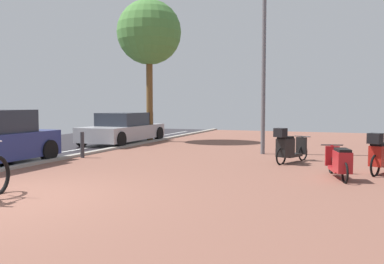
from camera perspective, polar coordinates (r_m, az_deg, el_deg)
The scene contains 8 objects.
ground at distance 7.26m, azimuth -15.97°, elevation -9.74°, with size 21.00×40.00×0.13m.
scooter_near at distance 12.02m, azimuth 13.01°, elevation -2.00°, with size 0.90×1.58×1.03m.
scooter_mid at distance 9.79m, azimuth 19.57°, elevation -3.93°, with size 0.73×1.72×0.73m.
scooter_far at distance 10.87m, azimuth 24.56°, elevation -2.86°, with size 0.94×1.66×1.02m.
parked_car_far at distance 17.96m, azimuth -9.34°, elevation 0.45°, with size 1.93×4.46×1.29m.
lamp_post at distance 14.12m, azimuth 9.78°, elevation 10.50°, with size 0.20×0.52×5.98m.
street_tree at distance 18.81m, azimuth -5.88°, elevation 13.31°, with size 2.82×2.82×6.21m.
bollard_far at distance 13.34m, azimuth -14.78°, elevation -1.71°, with size 0.12×0.12×0.80m.
Camera 1 is at (5.66, -5.65, 1.66)m, focal length 39.00 mm.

